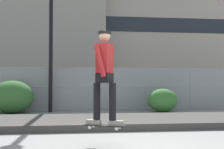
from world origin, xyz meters
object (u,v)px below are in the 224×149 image
(skateboard, at_px, (105,126))
(shrub_left, at_px, (12,97))
(parked_car_near, at_px, (18,90))
(skater, at_px, (105,71))
(parked_car_mid, at_px, (144,89))
(shrub_center, at_px, (163,100))

(skateboard, bearing_deg, shrub_left, 115.80)
(skateboard, height_order, shrub_left, shrub_left)
(skateboard, relative_size, parked_car_near, 0.18)
(skater, distance_m, parked_car_mid, 10.58)
(parked_car_near, distance_m, parked_car_mid, 6.62)
(skateboard, xyz_separation_m, shrub_center, (2.94, 6.15, 0.09))
(parked_car_near, xyz_separation_m, shrub_left, (0.50, -3.52, -0.20))
(skateboard, xyz_separation_m, parked_car_near, (-3.55, 9.82, 0.45))
(parked_car_mid, distance_m, shrub_left, 7.20)
(parked_car_mid, bearing_deg, skateboard, -106.87)
(skater, height_order, shrub_left, skater)
(shrub_center, bearing_deg, skateboard, -115.52)
(skateboard, distance_m, skater, 1.01)
(skateboard, distance_m, parked_car_near, 10.45)
(parked_car_near, relative_size, parked_car_mid, 1.00)
(parked_car_near, height_order, shrub_center, parked_car_near)
(parked_car_mid, bearing_deg, shrub_left, -148.14)
(skater, relative_size, shrub_left, 1.06)
(skater, bearing_deg, parked_car_near, 109.85)
(parked_car_mid, relative_size, shrub_left, 2.74)
(skateboard, distance_m, shrub_left, 7.01)
(parked_car_near, relative_size, shrub_center, 3.71)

